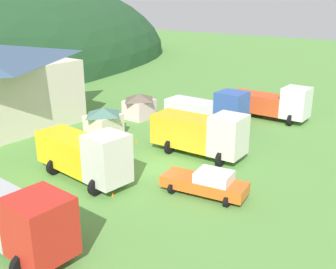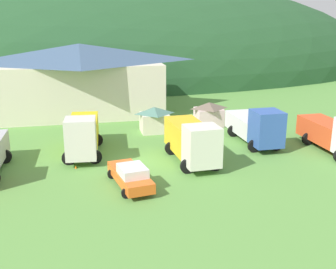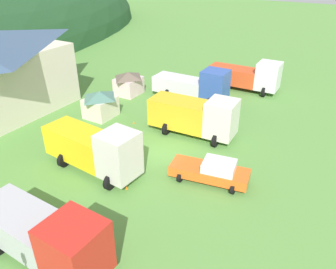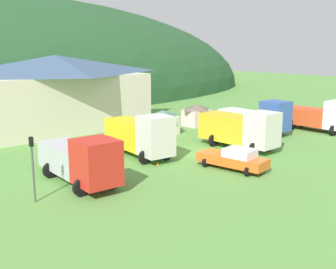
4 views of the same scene
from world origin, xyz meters
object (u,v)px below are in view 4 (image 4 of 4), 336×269
(play_shed_cream, at_px, (163,122))
(box_truck_blue, at_px, (259,117))
(depot_building, at_px, (56,91))
(heavy_rig_white, at_px, (319,116))
(traffic_light_west, at_px, (33,162))
(play_shed_pink, at_px, (196,115))
(service_pickup_orange, at_px, (234,159))
(traffic_cone_mid_row, at_px, (188,139))
(crane_truck_red, at_px, (81,160))
(heavy_rig_striped, at_px, (241,128))
(traffic_cone_near_pickup, at_px, (158,166))
(flatbed_truck_yellow, at_px, (141,135))

(play_shed_cream, bearing_deg, box_truck_blue, -36.44)
(depot_building, xyz_separation_m, heavy_rig_white, (20.73, -19.85, -2.47))
(depot_building, height_order, traffic_light_west, depot_building)
(play_shed_pink, bearing_deg, play_shed_cream, -169.22)
(play_shed_cream, relative_size, traffic_light_west, 0.74)
(service_pickup_orange, xyz_separation_m, traffic_cone_mid_row, (4.47, 9.72, -0.83))
(play_shed_cream, relative_size, traffic_cone_mid_row, 5.62)
(depot_building, xyz_separation_m, crane_truck_red, (-7.60, -19.19, -2.48))
(play_shed_cream, height_order, traffic_light_west, traffic_light_west)
(box_truck_blue, distance_m, traffic_cone_mid_row, 8.40)
(heavy_rig_striped, xyz_separation_m, heavy_rig_white, (12.60, -0.35, -0.15))
(service_pickup_orange, bearing_deg, traffic_cone_near_pickup, -150.08)
(box_truck_blue, relative_size, traffic_light_west, 2.06)
(play_shed_cream, distance_m, box_truck_blue, 10.16)
(heavy_rig_striped, distance_m, traffic_cone_mid_row, 6.17)
(traffic_cone_mid_row, bearing_deg, crane_truck_red, -159.60)
(heavy_rig_striped, bearing_deg, heavy_rig_white, 85.64)
(flatbed_truck_yellow, bearing_deg, traffic_light_west, -63.46)
(play_shed_pink, height_order, traffic_light_west, traffic_light_west)
(depot_building, relative_size, heavy_rig_white, 2.46)
(play_shed_cream, xyz_separation_m, traffic_cone_near_pickup, (-7.82, -8.84, -1.31))
(play_shed_cream, distance_m, crane_truck_red, 17.06)
(play_shed_cream, xyz_separation_m, service_pickup_orange, (-4.15, -13.29, -0.48))
(play_shed_pink, distance_m, crane_truck_red, 22.89)
(play_shed_pink, distance_m, heavy_rig_striped, 11.55)
(service_pickup_orange, bearing_deg, play_shed_pink, 135.23)
(flatbed_truck_yellow, height_order, traffic_light_west, traffic_light_west)
(heavy_rig_white, distance_m, traffic_light_west, 32.06)
(play_shed_cream, bearing_deg, traffic_cone_near_pickup, -131.49)
(crane_truck_red, relative_size, traffic_cone_mid_row, 15.20)
(heavy_rig_white, bearing_deg, play_shed_pink, -144.97)
(depot_building, distance_m, heavy_rig_striped, 21.26)
(crane_truck_red, bearing_deg, play_shed_cream, 124.10)
(heavy_rig_striped, bearing_deg, play_shed_pink, 153.00)
(depot_building, distance_m, play_shed_cream, 12.55)
(heavy_rig_white, distance_m, traffic_cone_near_pickup, 21.79)
(depot_building, xyz_separation_m, traffic_cone_near_pickup, (-0.97, -18.97, -4.17))
(traffic_cone_mid_row, bearing_deg, service_pickup_orange, -114.68)
(heavy_rig_striped, bearing_deg, traffic_light_west, -90.52)
(play_shed_cream, distance_m, service_pickup_orange, 13.93)
(heavy_rig_white, bearing_deg, depot_building, -134.59)
(service_pickup_orange, bearing_deg, heavy_rig_white, 91.59)
(heavy_rig_white, relative_size, service_pickup_orange, 1.43)
(heavy_rig_white, xyz_separation_m, traffic_cone_mid_row, (-13.57, 6.15, -1.70))
(depot_building, relative_size, play_shed_pink, 6.66)
(service_pickup_orange, height_order, traffic_cone_mid_row, service_pickup_orange)
(depot_building, height_order, traffic_cone_near_pickup, depot_building)
(traffic_light_west, distance_m, traffic_cone_mid_row, 19.76)
(heavy_rig_striped, xyz_separation_m, traffic_cone_mid_row, (-0.98, 5.80, -1.85))
(traffic_light_west, bearing_deg, traffic_cone_mid_row, 19.57)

